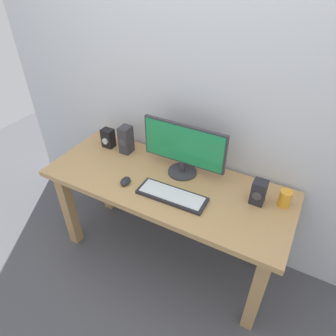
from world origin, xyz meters
TOP-DOWN VIEW (x-y plane):
  - ground_plane at (0.00, 0.00)m, footprint 6.00×6.00m
  - wall_back at (0.00, 0.37)m, footprint 3.28×0.04m
  - desk at (0.00, 0.00)m, footprint 1.68×0.66m
  - monitor at (0.05, 0.15)m, footprint 0.58×0.20m
  - keyboard_primary at (0.11, -0.11)m, footprint 0.45×0.17m
  - mouse at (-0.23, -0.14)m, footprint 0.08×0.10m
  - speaker_right at (0.59, 0.09)m, footprint 0.08×0.08m
  - speaker_left at (-0.44, 0.18)m, footprint 0.08×0.10m
  - audio_controller at (-0.61, 0.17)m, footprint 0.09×0.08m
  - coffee_mug at (0.74, 0.15)m, footprint 0.07×0.07m

SIDE VIEW (x-z plane):
  - ground_plane at x=0.00m, z-range 0.00..0.00m
  - desk at x=0.00m, z-range 0.25..1.02m
  - keyboard_primary at x=0.11m, z-range 0.77..0.79m
  - mouse at x=-0.23m, z-range 0.77..0.80m
  - coffee_mug at x=0.74m, z-range 0.77..0.87m
  - audio_controller at x=-0.61m, z-range 0.77..0.92m
  - speaker_right at x=0.59m, z-range 0.77..0.93m
  - speaker_left at x=-0.44m, z-range 0.77..0.98m
  - monitor at x=0.05m, z-range 0.78..1.15m
  - wall_back at x=0.00m, z-range 0.00..3.00m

